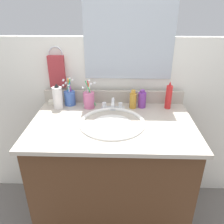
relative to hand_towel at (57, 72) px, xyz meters
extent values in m
plane|color=#66605B|center=(0.40, -0.32, -1.07)|extent=(6.00, 6.00, 0.00)
cube|color=#4C2D19|center=(0.40, -0.32, -0.66)|extent=(0.95, 0.58, 0.82)
cube|color=#B2A899|center=(0.40, -0.32, -0.23)|extent=(0.99, 0.63, 0.02)
cube|color=#B2A899|center=(0.40, -0.02, -0.18)|extent=(0.99, 0.02, 0.09)
cube|color=white|center=(0.40, 0.04, -0.42)|extent=(2.09, 0.04, 1.30)
cube|color=#B2BCC6|center=(0.50, 0.02, 0.23)|extent=(0.60, 0.01, 0.56)
torus|color=silver|center=(0.00, 0.02, 0.12)|extent=(0.10, 0.01, 0.10)
cube|color=#A53338|center=(0.00, 0.00, 0.00)|extent=(0.11, 0.04, 0.22)
torus|color=white|center=(0.39, -0.34, -0.22)|extent=(0.40, 0.40, 0.02)
ellipsoid|color=white|center=(0.39, -0.34, -0.26)|extent=(0.35, 0.35, 0.11)
cylinder|color=#B2B5BA|center=(0.39, -0.34, -0.30)|extent=(0.04, 0.04, 0.01)
cube|color=silver|center=(0.39, -0.14, -0.21)|extent=(0.16, 0.05, 0.01)
cylinder|color=silver|center=(0.39, -0.14, -0.18)|extent=(0.02, 0.02, 0.06)
cylinder|color=silver|center=(0.39, -0.17, -0.15)|extent=(0.02, 0.09, 0.02)
cylinder|color=silver|center=(0.34, -0.14, -0.19)|extent=(0.03, 0.03, 0.04)
cylinder|color=silver|center=(0.45, -0.14, -0.19)|extent=(0.03, 0.03, 0.04)
cylinder|color=red|center=(0.77, -0.11, -0.14)|extent=(0.04, 0.04, 0.16)
cone|color=red|center=(0.77, -0.11, -0.04)|extent=(0.02, 0.02, 0.03)
cylinder|color=gold|center=(0.53, -0.11, -0.17)|extent=(0.05, 0.05, 0.10)
cylinder|color=gold|center=(0.53, -0.11, -0.10)|extent=(0.03, 0.03, 0.02)
cylinder|color=#7A3899|center=(0.59, -0.10, -0.17)|extent=(0.05, 0.05, 0.11)
cylinder|color=#7A3899|center=(0.59, -0.10, -0.10)|extent=(0.03, 0.03, 0.02)
cylinder|color=white|center=(0.02, -0.12, -0.15)|extent=(0.07, 0.07, 0.15)
cone|color=black|center=(0.02, -0.12, -0.06)|extent=(0.03, 0.03, 0.03)
cylinder|color=#3F66B7|center=(0.09, -0.07, -0.17)|extent=(0.08, 0.08, 0.10)
cylinder|color=white|center=(0.09, -0.08, -0.13)|extent=(0.02, 0.05, 0.16)
cube|color=white|center=(0.10, -0.11, -0.06)|extent=(0.01, 0.02, 0.01)
cylinder|color=#B23FBF|center=(0.10, -0.07, -0.12)|extent=(0.04, 0.02, 0.18)
cube|color=white|center=(0.12, -0.06, -0.04)|extent=(0.01, 0.02, 0.01)
cylinder|color=green|center=(0.08, -0.06, -0.12)|extent=(0.06, 0.03, 0.18)
cube|color=white|center=(0.05, -0.05, -0.04)|extent=(0.01, 0.02, 0.01)
cylinder|color=orange|center=(0.09, -0.06, -0.12)|extent=(0.01, 0.05, 0.18)
cube|color=white|center=(0.09, -0.04, -0.04)|extent=(0.01, 0.02, 0.01)
cylinder|color=blue|center=(0.08, -0.08, -0.13)|extent=(0.05, 0.03, 0.15)
cube|color=white|center=(0.06, -0.08, -0.07)|extent=(0.01, 0.02, 0.01)
cylinder|color=#26B2B2|center=(0.08, -0.06, -0.13)|extent=(0.04, 0.05, 0.15)
cube|color=white|center=(0.06, -0.04, -0.07)|extent=(0.01, 0.02, 0.02)
cylinder|color=#D16693|center=(0.23, -0.11, -0.17)|extent=(0.07, 0.07, 0.11)
cylinder|color=#D8333F|center=(0.23, -0.10, -0.12)|extent=(0.01, 0.05, 0.18)
cube|color=white|center=(0.23, -0.08, -0.04)|extent=(0.01, 0.02, 0.01)
cylinder|color=white|center=(0.22, -0.12, -0.13)|extent=(0.05, 0.03, 0.15)
cube|color=white|center=(0.20, -0.13, -0.07)|extent=(0.01, 0.02, 0.01)
cylinder|color=yellow|center=(0.24, -0.10, -0.13)|extent=(0.02, 0.02, 0.17)
cube|color=white|center=(0.25, -0.09, -0.06)|extent=(0.01, 0.02, 0.01)
cylinder|color=green|center=(0.24, -0.11, -0.12)|extent=(0.07, 0.01, 0.18)
cube|color=white|center=(0.27, -0.11, -0.04)|extent=(0.01, 0.02, 0.01)
cube|color=white|center=(-0.03, -0.06, -0.21)|extent=(0.06, 0.04, 0.02)
camera|label=1|loc=(0.43, -1.53, 0.44)|focal=36.33mm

